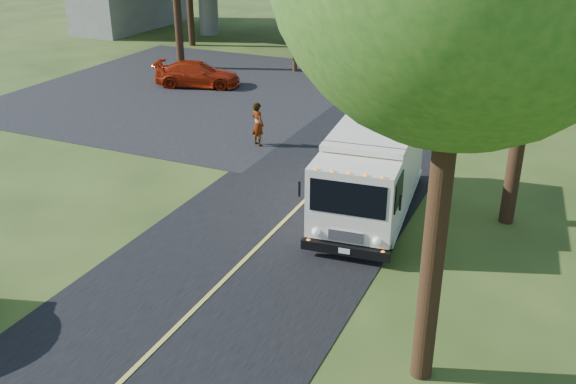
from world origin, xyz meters
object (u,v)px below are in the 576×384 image
Objects in this scene: pedestrian at (258,124)px; step_van at (371,169)px; traffic_signal at (333,12)px; red_sedan at (198,74)px.

step_van is at bearing 173.50° from pedestrian.
traffic_signal is at bearing 108.44° from step_van.
red_sedan is 2.53× the size of pedestrian.
red_sedan is at bearing 134.04° from step_van.
pedestrian is at bearing -81.11° from traffic_signal.
step_van reaches higher than red_sedan.
red_sedan is (-4.87, -7.18, -2.55)m from traffic_signal.
traffic_signal is at bearing -51.34° from red_sedan.
step_van is at bearing -65.76° from traffic_signal.
pedestrian is at bearing 139.59° from step_van.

